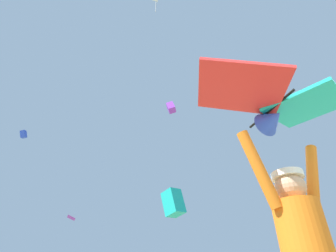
{
  "coord_description": "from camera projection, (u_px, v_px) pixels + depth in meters",
  "views": [
    {
      "loc": [
        -2.07,
        -1.1,
        0.78
      ],
      "look_at": [
        -0.26,
        1.91,
        3.08
      ],
      "focal_mm": 28.25,
      "sensor_mm": 36.0,
      "label": 1
    }
  ],
  "objects": [
    {
      "name": "held_stunt_kite",
      "position": [
        274.0,
        104.0,
        2.39
      ],
      "size": [
        1.61,
        0.98,
        0.39
      ],
      "color": "black"
    },
    {
      "name": "distant_kite_blue_low_right",
      "position": [
        23.0,
        134.0,
        26.25
      ],
      "size": [
        0.85,
        0.72,
        0.91
      ],
      "color": "blue"
    },
    {
      "name": "distant_kite_purple_far_center",
      "position": [
        72.0,
        217.0,
        28.81
      ],
      "size": [
        1.18,
        1.23,
        0.52
      ],
      "color": "purple"
    },
    {
      "name": "distant_kite_teal_mid_left",
      "position": [
        173.0,
        203.0,
        12.03
      ],
      "size": [
        0.98,
        1.0,
        1.3
      ],
      "color": "#19B2AD"
    },
    {
      "name": "distant_kite_purple_low_left",
      "position": [
        171.0,
        108.0,
        21.51
      ],
      "size": [
        0.83,
        1.07,
        1.14
      ],
      "color": "purple"
    }
  ]
}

